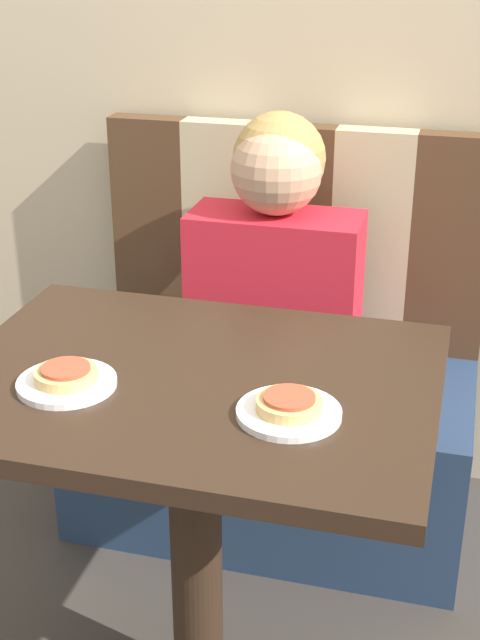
{
  "coord_description": "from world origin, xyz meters",
  "views": [
    {
      "loc": [
        0.44,
        -1.31,
        1.47
      ],
      "look_at": [
        0.0,
        0.33,
        0.71
      ],
      "focal_mm": 50.0,
      "sensor_mm": 36.0,
      "label": 1
    }
  ],
  "objects_px": {
    "pizza_left": "(66,374)",
    "pizza_right": "(289,403)",
    "person": "(276,248)",
    "plate_left": "(67,383)",
    "plate_right": "(289,413)"
  },
  "relations": [
    {
      "from": "pizza_left",
      "to": "pizza_right",
      "type": "xyz_separation_m",
      "value": [
        0.39,
        0.0,
        0.0
      ]
    },
    {
      "from": "pizza_right",
      "to": "plate_left",
      "type": "bearing_deg",
      "value": 180.0
    },
    {
      "from": "pizza_left",
      "to": "pizza_right",
      "type": "height_order",
      "value": "same"
    },
    {
      "from": "pizza_left",
      "to": "pizza_right",
      "type": "bearing_deg",
      "value": 0.0
    },
    {
      "from": "plate_right",
      "to": "pizza_left",
      "type": "relative_size",
      "value": 1.59
    },
    {
      "from": "plate_left",
      "to": "plate_right",
      "type": "bearing_deg",
      "value": 0.0
    },
    {
      "from": "plate_left",
      "to": "plate_right",
      "type": "xyz_separation_m",
      "value": [
        0.39,
        0.0,
        0.0
      ]
    },
    {
      "from": "person",
      "to": "pizza_left",
      "type": "bearing_deg",
      "value": -104.45
    },
    {
      "from": "person",
      "to": "pizza_right",
      "type": "relative_size",
      "value": 6.09
    },
    {
      "from": "person",
      "to": "plate_left",
      "type": "relative_size",
      "value": 3.83
    },
    {
      "from": "person",
      "to": "pizza_right",
      "type": "bearing_deg",
      "value": -75.55
    },
    {
      "from": "plate_left",
      "to": "pizza_right",
      "type": "xyz_separation_m",
      "value": [
        0.39,
        -0.0,
        0.02
      ]
    },
    {
      "from": "pizza_left",
      "to": "plate_right",
      "type": "bearing_deg",
      "value": 0.0
    },
    {
      "from": "plate_right",
      "to": "pizza_right",
      "type": "bearing_deg",
      "value": -90.0
    },
    {
      "from": "plate_right",
      "to": "pizza_left",
      "type": "distance_m",
      "value": 0.39
    }
  ]
}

